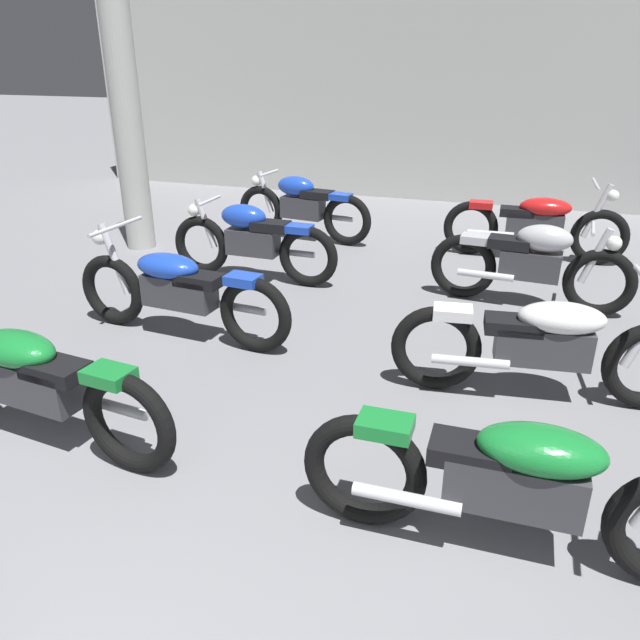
{
  "coord_description": "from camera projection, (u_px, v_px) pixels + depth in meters",
  "views": [
    {
      "loc": [
        1.32,
        -0.18,
        2.38
      ],
      "look_at": [
        0.0,
        3.79,
        0.55
      ],
      "focal_mm": 34.78,
      "sensor_mm": 36.0,
      "label": 1
    }
  ],
  "objects": [
    {
      "name": "motorcycle_right_row_2",
      "position": [
        545.0,
        343.0,
        4.44
      ],
      "size": [
        2.17,
        0.68,
        0.97
      ],
      "color": "black",
      "rests_on": "ground"
    },
    {
      "name": "motorcycle_left_row_1",
      "position": [
        32.0,
        379.0,
        3.95
      ],
      "size": [
        2.17,
        0.68,
        0.97
      ],
      "color": "black",
      "rests_on": "ground"
    },
    {
      "name": "motorcycle_left_row_2",
      "position": [
        178.0,
        289.0,
        5.43
      ],
      "size": [
        2.17,
        0.68,
        0.97
      ],
      "color": "black",
      "rests_on": "ground"
    },
    {
      "name": "motorcycle_right_row_4",
      "position": [
        536.0,
        223.0,
        7.5
      ],
      "size": [
        2.17,
        0.68,
        0.97
      ],
      "color": "black",
      "rests_on": "ground"
    },
    {
      "name": "motorcycle_left_row_4",
      "position": [
        302.0,
        206.0,
        8.31
      ],
      "size": [
        1.97,
        0.49,
        0.88
      ],
      "color": "black",
      "rests_on": "ground"
    },
    {
      "name": "motorcycle_left_row_3",
      "position": [
        252.0,
        240.0,
        6.83
      ],
      "size": [
        1.97,
        0.48,
        0.88
      ],
      "color": "black",
      "rests_on": "ground"
    },
    {
      "name": "motorcycle_right_row_3",
      "position": [
        531.0,
        263.0,
        6.09
      ],
      "size": [
        1.97,
        0.48,
        0.88
      ],
      "color": "black",
      "rests_on": "ground"
    },
    {
      "name": "motorcycle_right_row_1",
      "position": [
        517.0,
        481.0,
        3.02
      ],
      "size": [
        2.17,
        0.68,
        0.97
      ],
      "color": "black",
      "rests_on": "ground"
    },
    {
      "name": "back_wall",
      "position": [
        452.0,
        89.0,
        9.98
      ],
      "size": [
        13.01,
        0.24,
        3.6
      ],
      "primitive_type": "cube",
      "color": "#B2B2AD",
      "rests_on": "ground"
    },
    {
      "name": "support_pillar",
      "position": [
        127.0,
        120.0,
        7.52
      ],
      "size": [
        0.36,
        0.36,
        3.2
      ],
      "primitive_type": "cylinder",
      "color": "#B2B2AD",
      "rests_on": "ground"
    }
  ]
}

